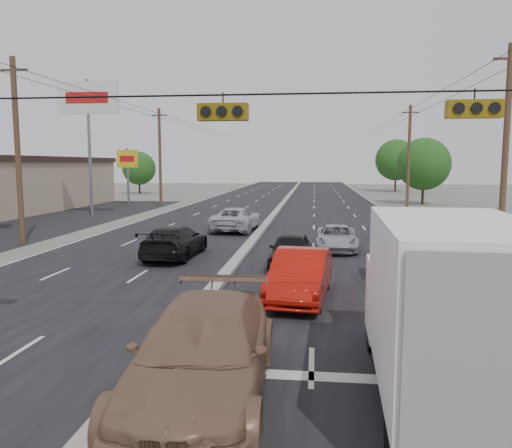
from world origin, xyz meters
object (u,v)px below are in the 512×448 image
object	(u,v)px
utility_pole_left_b	(18,150)
oncoming_near	(175,242)
queue_car_c	(337,238)
utility_pole_right_b	(506,149)
utility_pole_left_c	(160,157)
tree_left_far	(139,168)
tree_right_mid	(424,164)
queue_car_b	(400,266)
red_sedan	(301,275)
utility_pole_right_c	(409,156)
pole_sign_billboard	(88,107)
queue_car_a	(291,250)
tree_right_far	(396,160)
pole_sign_far	(128,163)
tan_sedan	(203,354)
oncoming_far	(236,219)
box_truck	(444,309)

from	to	relation	value
utility_pole_left_b	oncoming_near	size ratio (longest dim) A/B	1.92
queue_car_c	utility_pole_right_b	bearing A→B (deg)	1.29
utility_pole_left_c	tree_left_far	world-z (taller)	utility_pole_left_c
tree_right_mid	queue_car_b	distance (m)	38.40
utility_pole_right_b	tree_right_mid	distance (m)	30.11
red_sedan	tree_left_far	bearing A→B (deg)	120.67
oncoming_near	utility_pole_right_c	bearing A→B (deg)	-117.25
pole_sign_billboard	queue_car_a	xyz separation A→B (m)	(16.95, -17.48, -8.14)
pole_sign_billboard	queue_car_c	distance (m)	24.51
utility_pole_left_c	queue_car_b	xyz separation A→B (m)	(19.02, -32.27, -4.39)
tree_right_far	pole_sign_far	bearing A→B (deg)	-136.85
utility_pole_right_b	pole_sign_billboard	world-z (taller)	pole_sign_billboard
tan_sedan	utility_pole_left_b	bearing A→B (deg)	127.34
utility_pole_right_c	queue_car_b	bearing A→B (deg)	-100.50
tree_right_mid	utility_pole_right_b	bearing A→B (deg)	-94.76
queue_car_a	tan_sedan	bearing A→B (deg)	-93.48
red_sedan	oncoming_far	distance (m)	16.83
utility_pole_left_b	tan_sedan	world-z (taller)	utility_pole_left_b
red_sedan	tree_right_far	bearing A→B (deg)	84.64
tree_left_far	oncoming_near	world-z (taller)	tree_left_far
utility_pole_left_c	queue_car_a	bearing A→B (deg)	-63.11
utility_pole_right_b	oncoming_near	distance (m)	16.42
pole_sign_billboard	tan_sedan	bearing A→B (deg)	-61.85
utility_pole_left_b	oncoming_far	xyz separation A→B (m)	(10.84, 6.66, -4.34)
utility_pole_right_b	pole_sign_billboard	bearing A→B (deg)	154.29
tan_sedan	oncoming_near	bearing A→B (deg)	105.53
pole_sign_billboard	box_truck	distance (m)	36.34
tan_sedan	oncoming_far	bearing A→B (deg)	95.05
tree_left_far	queue_car_a	bearing A→B (deg)	-63.70
box_truck	queue_car_a	world-z (taller)	box_truck
queue_car_a	oncoming_near	distance (m)	5.73
utility_pole_right_c	red_sedan	world-z (taller)	utility_pole_right_c
utility_pole_right_c	queue_car_c	bearing A→B (deg)	-107.61
oncoming_near	pole_sign_billboard	bearing A→B (deg)	-52.42
utility_pole_left_c	utility_pole_right_b	xyz separation A→B (m)	(25.00, -25.00, 0.00)
queue_car_b	utility_pole_right_c	bearing A→B (deg)	76.21
utility_pole_right_b	utility_pole_left_c	bearing A→B (deg)	135.00
queue_car_a	oncoming_far	distance (m)	11.86
box_truck	queue_car_a	bearing A→B (deg)	108.07
red_sedan	queue_car_b	bearing A→B (deg)	38.56
utility_pole_left_c	tree_left_far	bearing A→B (deg)	115.41
utility_pole_left_c	pole_sign_billboard	distance (m)	12.73
tan_sedan	queue_car_b	world-z (taller)	tan_sedan
tree_right_mid	oncoming_near	xyz separation A→B (m)	(-18.06, -32.92, -3.58)
utility_pole_left_c	box_truck	distance (m)	45.30
queue_car_a	oncoming_far	bearing A→B (deg)	111.64
pole_sign_billboard	queue_car_a	bearing A→B (deg)	-45.88
utility_pole_right_b	tree_right_far	xyz separation A→B (m)	(3.50, 55.00, -0.15)
pole_sign_billboard	oncoming_near	size ratio (longest dim) A/B	2.11
utility_pole_left_c	utility_pole_right_c	world-z (taller)	same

